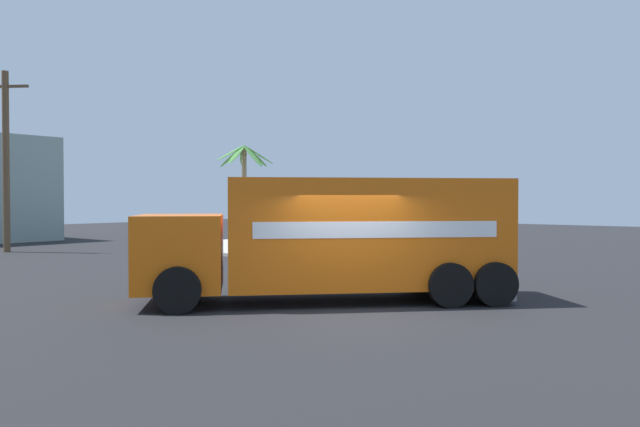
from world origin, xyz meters
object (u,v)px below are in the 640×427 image
(vending_machine_red, at_px, (310,228))
(palm_tree_far, at_px, (244,174))
(utility_pole, at_px, (6,159))
(delivery_truck, at_px, (338,237))

(vending_machine_red, distance_m, palm_tree_far, 6.01)
(palm_tree_far, distance_m, utility_pole, 11.37)
(vending_machine_red, relative_size, utility_pole, 0.22)
(vending_machine_red, height_order, palm_tree_far, palm_tree_far)
(vending_machine_red, height_order, utility_pole, utility_pole)
(utility_pole, bearing_deg, palm_tree_far, -26.35)
(utility_pole, bearing_deg, delivery_truck, -94.00)
(vending_machine_red, xyz_separation_m, palm_tree_far, (0.90, 5.30, 2.70))
(delivery_truck, bearing_deg, utility_pole, 86.00)
(delivery_truck, height_order, utility_pole, utility_pole)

